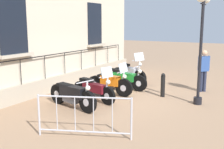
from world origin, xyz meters
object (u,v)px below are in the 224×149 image
at_px(motorcycle_green, 123,79).
at_px(crowd_barrier, 84,115).
at_px(motorcycle_maroon, 94,89).
at_px(motorcycle_silver, 129,74).
at_px(pedestrian_standing, 204,68).
at_px(lamppost, 202,32).
at_px(bollard, 163,85).
at_px(motorcycle_black, 72,95).
at_px(motorcycle_orange, 110,83).

relative_size(motorcycle_green, crowd_barrier, 1.01).
relative_size(motorcycle_maroon, motorcycle_silver, 1.04).
bearing_deg(pedestrian_standing, lamppost, -82.81).
bearing_deg(bollard, motorcycle_black, -127.05).
relative_size(motorcycle_silver, pedestrian_standing, 1.13).
height_order(motorcycle_maroon, pedestrian_standing, pedestrian_standing).
distance_m(motorcycle_green, pedestrian_standing, 3.28).
height_order(motorcycle_orange, bollard, motorcycle_orange).
bearing_deg(motorcycle_silver, lamppost, -27.07).
bearing_deg(pedestrian_standing, bollard, -125.93).
bearing_deg(motorcycle_black, motorcycle_silver, 90.09).
bearing_deg(pedestrian_standing, motorcycle_black, -126.65).
bearing_deg(motorcycle_maroon, lamppost, 23.77).
xyz_separation_m(motorcycle_orange, lamppost, (3.27, 0.40, 2.02)).
relative_size(motorcycle_maroon, motorcycle_orange, 1.02).
height_order(motorcycle_black, pedestrian_standing, pedestrian_standing).
bearing_deg(pedestrian_standing, motorcycle_orange, -142.79).
bearing_deg(motorcycle_green, lamppost, -12.17).
relative_size(motorcycle_green, bollard, 2.41).
bearing_deg(crowd_barrier, motorcycle_black, 134.35).
xyz_separation_m(motorcycle_silver, crowd_barrier, (1.74, -6.03, 0.11)).
distance_m(lamppost, pedestrian_standing, 2.44).
bearing_deg(motorcycle_green, motorcycle_orange, -91.12).
bearing_deg(bollard, crowd_barrier, -94.82).
distance_m(motorcycle_maroon, bollard, 2.63).
height_order(motorcycle_black, lamppost, lamppost).
bearing_deg(motorcycle_green, motorcycle_black, -94.49).
distance_m(motorcycle_black, motorcycle_green, 3.18).
height_order(motorcycle_maroon, lamppost, lamppost).
relative_size(motorcycle_black, motorcycle_maroon, 1.09).
bearing_deg(motorcycle_silver, motorcycle_maroon, -86.65).
distance_m(motorcycle_orange, lamppost, 3.86).
height_order(motorcycle_black, motorcycle_maroon, motorcycle_maroon).
xyz_separation_m(motorcycle_silver, lamppost, (3.50, -1.79, 2.02)).
bearing_deg(bollard, motorcycle_green, 168.82).
bearing_deg(motorcycle_maroon, motorcycle_black, -100.25).
bearing_deg(motorcycle_green, crowd_barrier, -73.32).
bearing_deg(crowd_barrier, motorcycle_orange, 111.34).
distance_m(motorcycle_maroon, motorcycle_green, 2.16).
bearing_deg(motorcycle_silver, bollard, -34.48).
xyz_separation_m(motorcycle_maroon, motorcycle_green, (0.07, 2.16, 0.00)).
xyz_separation_m(motorcycle_silver, pedestrian_standing, (3.26, 0.11, 0.51)).
relative_size(lamppost, pedestrian_standing, 2.19).
bearing_deg(motorcycle_green, pedestrian_standing, 21.79).
height_order(motorcycle_orange, lamppost, lamppost).
relative_size(motorcycle_orange, crowd_barrier, 0.91).
xyz_separation_m(lamppost, bollard, (-1.38, 0.33, -2.01)).
height_order(bollard, pedestrian_standing, pedestrian_standing).
xyz_separation_m(motorcycle_black, motorcycle_green, (0.25, 3.17, -0.01)).
bearing_deg(crowd_barrier, bollard, 85.18).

